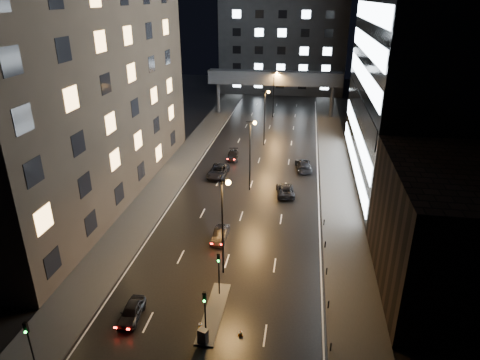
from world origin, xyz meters
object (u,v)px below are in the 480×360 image
(car_toward_a, at_px, (285,190))
(utility_cabinet, at_px, (203,336))
(car_away_a, at_px, (132,312))
(car_toward_b, at_px, (304,165))
(car_away_b, at_px, (220,235))
(car_away_d, at_px, (233,155))
(car_away_c, at_px, (218,171))

(car_toward_a, bearing_deg, utility_cabinet, 72.72)
(car_away_a, relative_size, car_toward_b, 0.70)
(car_away_b, distance_m, car_away_d, 26.13)
(utility_cabinet, bearing_deg, car_toward_a, 98.52)
(car_away_d, xyz_separation_m, car_toward_b, (11.87, -3.11, 0.17))
(car_away_a, xyz_separation_m, car_away_b, (5.03, 13.70, -0.00))
(car_away_b, height_order, car_away_c, car_away_c)
(car_away_a, height_order, car_toward_b, car_toward_b)
(car_away_b, distance_m, car_toward_b, 24.54)
(car_away_a, xyz_separation_m, car_away_d, (2.09, 39.67, -0.03))
(car_away_b, bearing_deg, car_toward_a, 64.89)
(car_toward_a, height_order, car_toward_b, car_toward_b)
(car_away_d, xyz_separation_m, utility_cabinet, (4.67, -41.70, 0.17))
(car_away_c, bearing_deg, car_away_b, -75.16)
(car_toward_b, bearing_deg, car_away_b, 60.67)
(car_toward_a, relative_size, utility_cabinet, 3.78)
(car_away_c, bearing_deg, car_away_a, -89.33)
(car_toward_a, distance_m, car_toward_b, 9.99)
(car_away_d, distance_m, car_toward_a, 15.96)
(car_away_b, height_order, car_toward_b, car_toward_b)
(car_away_c, xyz_separation_m, car_toward_a, (10.56, -5.11, -0.09))
(car_away_b, bearing_deg, car_away_a, -108.70)
(car_away_b, bearing_deg, car_away_c, 103.74)
(car_away_a, xyz_separation_m, car_toward_a, (11.61, 26.86, 0.03))
(car_away_c, relative_size, car_away_d, 1.28)
(car_away_d, relative_size, car_toward_b, 0.79)
(car_away_a, distance_m, car_away_b, 14.60)
(car_away_a, distance_m, car_toward_a, 29.26)
(car_away_d, height_order, utility_cabinet, utility_cabinet)
(car_toward_a, bearing_deg, car_away_c, -33.59)
(car_toward_a, bearing_deg, car_away_b, 55.69)
(car_away_a, distance_m, car_away_c, 31.99)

